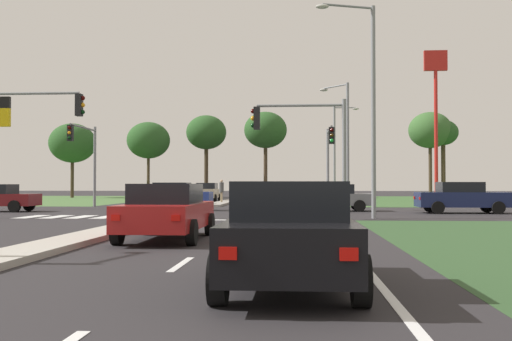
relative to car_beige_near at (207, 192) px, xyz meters
name	(u,v)px	position (x,y,z in m)	size (l,w,h in m)	color
ground_plane	(191,212)	(2.18, -19.77, -0.81)	(200.00, 200.00, 0.00)	#282628
median_island_near	(34,250)	(2.18, -38.77, -0.74)	(1.20, 22.00, 0.14)	#ADA89E
median_island_far	(238,199)	(2.18, 5.23, -0.74)	(1.20, 36.00, 0.14)	gray
lane_dash_second	(181,264)	(5.68, -40.28, -0.81)	(0.14, 2.00, 0.01)	silver
lane_dash_third	(222,236)	(5.68, -34.28, -0.81)	(0.14, 2.00, 0.01)	silver
edge_line_right	(351,250)	(9.03, -37.77, -0.81)	(0.14, 24.00, 0.01)	silver
stop_bar_near	(252,220)	(5.98, -26.77, -0.81)	(6.40, 0.50, 0.01)	silver
crosswalk_bar_near	(32,217)	(-4.22, -24.97, -0.81)	(0.70, 2.80, 0.01)	silver
crosswalk_bar_second	(56,217)	(-3.07, -24.97, -0.81)	(0.70, 2.80, 0.01)	silver
crosswalk_bar_third	(81,217)	(-1.92, -24.97, -0.81)	(0.70, 2.80, 0.01)	silver
crosswalk_bar_fourth	(106,217)	(-0.77, -24.97, -0.81)	(0.70, 2.80, 0.01)	silver
crosswalk_bar_fifth	(131,217)	(0.38, -24.97, -0.81)	(0.70, 2.80, 0.01)	silver
crosswalk_bar_sixth	(156,217)	(1.53, -24.97, -0.81)	(0.70, 2.80, 0.01)	silver
car_beige_near	(207,192)	(0.00, 0.00, 0.00)	(2.06, 4.49, 1.60)	#BCAD8E
car_black_second	(290,233)	(7.72, -42.60, -0.04)	(1.95, 4.23, 1.52)	black
car_blue_fourth	(174,196)	(0.89, -18.03, -0.01)	(4.18, 1.99, 1.58)	navy
car_navy_fifth	(462,197)	(16.26, -20.18, 0.00)	(4.63, 2.05, 1.60)	#161E47
car_silver_sixth	(180,194)	(-0.24, -10.56, -0.04)	(1.95, 4.53, 1.52)	#B7B7BC
car_red_seventh	(167,211)	(4.37, -35.53, -0.05)	(2.05, 4.62, 1.50)	#A31919
car_grey_eighth	(332,197)	(9.76, -18.15, -0.05)	(4.58, 2.02, 1.48)	slate
traffic_signal_far_right	(329,151)	(9.78, -14.96, 2.67)	(0.32, 4.68, 5.01)	gray
traffic_signal_near_left	(25,129)	(-3.91, -26.37, 3.06)	(4.25, 0.32, 5.66)	gray
traffic_signal_far_left	(86,150)	(-5.42, -14.87, 2.82)	(0.32, 4.57, 5.26)	gray
traffic_signal_near_right	(308,137)	(8.29, -26.37, 2.64)	(3.99, 0.32, 5.03)	gray
street_lamp_second	(368,98)	(10.92, -25.27, 4.39)	(2.61, 0.99, 9.26)	gray
street_lamp_third	(345,136)	(10.98, -11.94, 3.81)	(1.86, 1.90, 8.15)	gray
street_lamp_fourth	(337,148)	(11.34, 1.62, 3.90)	(2.28, 0.32, 8.38)	gray
pedestrian_at_median	(221,188)	(2.11, -6.56, 0.35)	(0.34, 0.34, 1.69)	#9E8966
fastfood_pole_sign	(436,92)	(18.76, -3.73, 7.94)	(1.80, 0.40, 12.04)	red
treeline_near	(72,143)	(-16.93, 12.58, 5.20)	(5.11, 5.11, 8.20)	#423323
treeline_second	(148,140)	(-8.31, 12.22, 5.43)	(4.67, 4.67, 8.25)	#423323
treeline_third	(206,133)	(-2.42, 15.23, 6.48)	(4.54, 4.54, 9.29)	#423323
treeline_fourth	(266,130)	(4.39, 13.45, 6.56)	(4.68, 4.68, 9.42)	#423323
treeline_fifth	(430,130)	(22.62, 15.79, 6.65)	(4.74, 4.74, 9.52)	#423323
treeline_sixth	(443,134)	(24.06, 15.88, 6.24)	(3.32, 3.32, 8.65)	#423323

